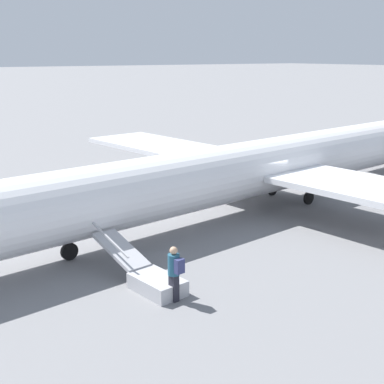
# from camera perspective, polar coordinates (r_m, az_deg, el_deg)

# --- Properties ---
(ground_plane) EXTENTS (600.00, 600.00, 0.00)m
(ground_plane) POSITION_cam_1_polar(r_m,az_deg,el_deg) (25.80, 6.25, -1.94)
(ground_plane) COLOR slate
(airplane_main) EXTENTS (36.06, 27.89, 6.87)m
(airplane_main) POSITION_cam_1_polar(r_m,az_deg,el_deg) (26.05, 7.89, 2.81)
(airplane_main) COLOR white
(airplane_main) RESTS_ON ground
(boarding_stairs) EXTENTS (1.49, 4.11, 1.71)m
(boarding_stairs) POSITION_cam_1_polar(r_m,az_deg,el_deg) (17.31, -4.58, -9.01)
(boarding_stairs) COLOR #B2B2B7
(boarding_stairs) RESTS_ON ground
(passenger) EXTENTS (0.36, 0.55, 1.74)m
(passenger) POSITION_cam_1_polar(r_m,az_deg,el_deg) (16.14, -1.88, -8.34)
(passenger) COLOR #23232D
(passenger) RESTS_ON ground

